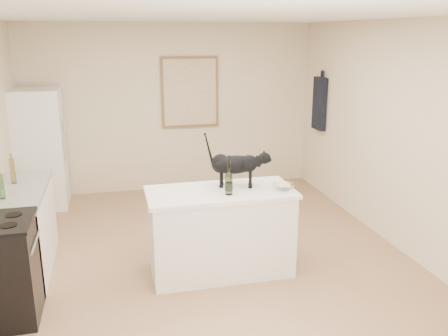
# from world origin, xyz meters

# --- Properties ---
(floor) EXTENTS (5.50, 5.50, 0.00)m
(floor) POSITION_xyz_m (0.00, 0.00, 0.00)
(floor) COLOR #9B7752
(floor) RESTS_ON ground
(ceiling) EXTENTS (5.50, 5.50, 0.00)m
(ceiling) POSITION_xyz_m (0.00, 0.00, 2.60)
(ceiling) COLOR white
(ceiling) RESTS_ON ground
(wall_back) EXTENTS (4.50, 0.00, 4.50)m
(wall_back) POSITION_xyz_m (0.00, 2.75, 1.30)
(wall_back) COLOR beige
(wall_back) RESTS_ON ground
(wall_front) EXTENTS (4.50, 0.00, 4.50)m
(wall_front) POSITION_xyz_m (0.00, -2.75, 1.30)
(wall_front) COLOR beige
(wall_front) RESTS_ON ground
(wall_right) EXTENTS (0.00, 5.50, 5.50)m
(wall_right) POSITION_xyz_m (2.25, 0.00, 1.30)
(wall_right) COLOR beige
(wall_right) RESTS_ON ground
(island_base) EXTENTS (1.44, 0.67, 0.86)m
(island_base) POSITION_xyz_m (0.10, -0.20, 0.43)
(island_base) COLOR white
(island_base) RESTS_ON floor
(island_top) EXTENTS (1.50, 0.70, 0.04)m
(island_top) POSITION_xyz_m (0.10, -0.20, 0.88)
(island_top) COLOR white
(island_top) RESTS_ON island_base
(left_cabinets) EXTENTS (0.60, 1.40, 0.86)m
(left_cabinets) POSITION_xyz_m (-1.95, 0.30, 0.43)
(left_cabinets) COLOR white
(left_cabinets) RESTS_ON floor
(left_countertop) EXTENTS (0.62, 1.44, 0.04)m
(left_countertop) POSITION_xyz_m (-1.95, 0.30, 0.88)
(left_countertop) COLOR gray
(left_countertop) RESTS_ON left_cabinets
(stove) EXTENTS (0.60, 0.60, 0.90)m
(stove) POSITION_xyz_m (-1.95, -0.60, 0.45)
(stove) COLOR black
(stove) RESTS_ON floor
(fridge) EXTENTS (0.68, 0.68, 1.70)m
(fridge) POSITION_xyz_m (-1.95, 2.35, 0.85)
(fridge) COLOR white
(fridge) RESTS_ON floor
(artwork_frame) EXTENTS (0.90, 0.03, 1.10)m
(artwork_frame) POSITION_xyz_m (0.30, 2.72, 1.55)
(artwork_frame) COLOR brown
(artwork_frame) RESTS_ON wall_back
(artwork_canvas) EXTENTS (0.82, 0.00, 1.02)m
(artwork_canvas) POSITION_xyz_m (0.30, 2.70, 1.55)
(artwork_canvas) COLOR beige
(artwork_canvas) RESTS_ON wall_back
(hanging_garment) EXTENTS (0.08, 0.34, 0.80)m
(hanging_garment) POSITION_xyz_m (2.19, 2.05, 1.40)
(hanging_garment) COLOR black
(hanging_garment) RESTS_ON wall_right
(black_cat) EXTENTS (0.63, 0.35, 0.42)m
(black_cat) POSITION_xyz_m (0.28, -0.11, 1.11)
(black_cat) COLOR black
(black_cat) RESTS_ON island_top
(wine_bottle) EXTENTS (0.09, 0.09, 0.35)m
(wine_bottle) POSITION_xyz_m (0.15, -0.34, 1.07)
(wine_bottle) COLOR #2E5421
(wine_bottle) RESTS_ON island_top
(glass_bowl) EXTENTS (0.30, 0.30, 0.06)m
(glass_bowl) POSITION_xyz_m (0.73, -0.33, 0.93)
(glass_bowl) COLOR white
(glass_bowl) RESTS_ON island_top
(fridge_paper) EXTENTS (0.06, 0.14, 0.19)m
(fridge_paper) POSITION_xyz_m (-1.60, 2.37, 1.17)
(fridge_paper) COLOR silver
(fridge_paper) RESTS_ON fridge
(counter_bottle_cluster) EXTENTS (0.08, 0.56, 0.27)m
(counter_bottle_cluster) POSITION_xyz_m (-1.99, 0.31, 1.03)
(counter_bottle_cluster) COLOR #2B6121
(counter_bottle_cluster) RESTS_ON left_countertop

